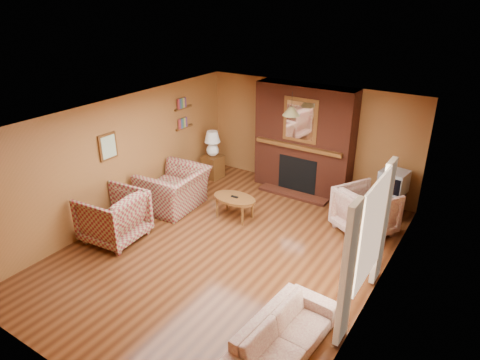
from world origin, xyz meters
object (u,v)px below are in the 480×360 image
Objects in this scene: plaid_loveseat at (174,189)px; side_table at (213,167)px; tv_stand at (390,204)px; floral_sofa at (283,336)px; fireplace at (304,141)px; coffee_table at (235,200)px; floral_armchair at (366,211)px; plaid_armchair at (113,216)px; crt_tv at (393,182)px; table_lamp at (212,142)px.

plaid_loveseat is 1.74m from side_table.
tv_stand is (3.90, 2.06, -0.15)m from plaid_loveseat.
plaid_loveseat is 4.39m from floral_sofa.
fireplace is 2.15m from coffee_table.
fireplace is 1.86× the size of plaid_loveseat.
floral_armchair reaches higher than plaid_loveseat.
plaid_armchair reaches higher than coffee_table.
tv_stand is (2.05, -0.18, -0.91)m from fireplace.
floral_sofa is at bearing -44.92° from side_table.
fireplace is 4.37× the size of crt_tv.
floral_armchair is (3.76, 2.74, -0.03)m from plaid_armchair.
coffee_table is at bearing -41.96° from table_lamp.
side_table is 4.16m from tv_stand.
fireplace is 2.35× the size of plaid_armchair.
tv_stand reaches higher than floral_sofa.
crt_tv is (4.15, 0.34, 0.49)m from side_table.
side_table is (-0.15, 3.26, -0.19)m from plaid_armchair.
fireplace is at bearing 14.29° from table_lamp.
plaid_loveseat is 1.55m from plaid_armchair.
fireplace is 2.49× the size of floral_armchair.
crt_tv is (4.15, 0.34, -0.13)m from table_lamp.
table_lamp is (-1.55, 1.39, 0.50)m from coffee_table.
crt_tv reaches higher than floral_sofa.
plaid_armchair is 1.64× the size of table_lamp.
fireplace is at bearing 173.02° from tv_stand.
floral_armchair reaches higher than floral_sofa.
floral_armchair is 1.78× the size of tv_stand.
fireplace is at bearing 74.08° from coffee_table.
plaid_armchair reaches higher than floral_sofa.
floral_sofa is at bearing -93.81° from tv_stand.
plaid_loveseat is at bearing -129.48° from fireplace.
crt_tv is at bearing 4.74° from side_table.
fireplace is 2.25m from tv_stand.
fireplace reaches higher than plaid_loveseat.
plaid_armchair is at bearing -117.23° from fireplace.
floral_sofa is 3.57m from coffee_table.
floral_sofa reaches higher than coffee_table.
table_lamp reaches higher than plaid_armchair.
floral_sofa is 1.84× the size of floral_armchair.
coffee_table is 1.68× the size of tv_stand.
fireplace is at bearing 14.29° from side_table.
plaid_loveseat is 1.42× the size of coffee_table.
floral_sofa is at bearing 121.58° from floral_armchair.
side_table is (-0.25, 1.71, -0.14)m from plaid_loveseat.
fireplace reaches higher than coffee_table.
floral_sofa is 2.85× the size of table_lamp.
crt_tv is at bearing -91.83° from tv_stand.
tv_stand is (4.15, 0.35, -0.00)m from side_table.
table_lamp reaches higher than crt_tv.
table_lamp is at bearing -175.57° from plaid_loveseat.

